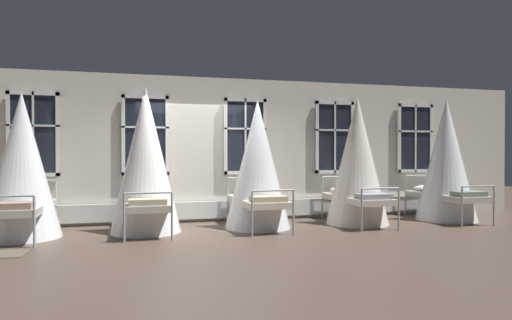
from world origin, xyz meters
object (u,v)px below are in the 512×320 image
(cot_third, at_px, (146,162))
(cot_sixth, at_px, (446,161))
(cot_second, at_px, (22,167))
(cot_fourth, at_px, (258,166))
(cot_fifth, at_px, (357,162))

(cot_third, xyz_separation_m, cot_sixth, (6.36, -0.08, -0.02))
(cot_second, bearing_deg, cot_fourth, -89.81)
(cot_second, xyz_separation_m, cot_sixth, (8.41, -0.02, 0.07))
(cot_second, relative_size, cot_sixth, 0.95)
(cot_fourth, distance_m, cot_sixth, 4.25)
(cot_second, relative_size, cot_fifth, 0.95)
(cot_fifth, bearing_deg, cot_third, 89.89)
(cot_second, xyz_separation_m, cot_fourth, (4.17, 0.02, -0.01))
(cot_third, bearing_deg, cot_fifth, -92.53)
(cot_second, distance_m, cot_third, 2.06)
(cot_third, distance_m, cot_fourth, 2.12)
(cot_fifth, distance_m, cot_sixth, 2.13)
(cot_fourth, distance_m, cot_fifth, 2.12)
(cot_fourth, relative_size, cot_sixth, 0.94)
(cot_second, height_order, cot_sixth, cot_sixth)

